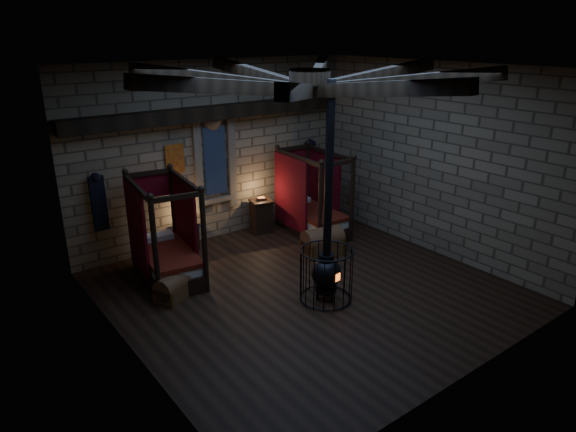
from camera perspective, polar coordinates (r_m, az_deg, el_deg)
room at (r=9.12m, az=2.02°, el=13.34°), size 7.02×7.02×4.29m
bed_left at (r=10.75m, az=-13.35°, el=-4.12°), size 1.28×2.08×2.05m
bed_right at (r=12.80m, az=2.59°, el=0.36°), size 1.17×2.02×2.03m
trunk_left at (r=10.00m, az=-12.56°, el=-7.74°), size 0.82×0.70×0.51m
trunk_right at (r=11.60m, az=3.85°, el=-2.95°), size 0.95×0.68×0.65m
nightstand_left at (r=12.01m, az=-11.01°, el=-2.17°), size 0.43×0.41×0.81m
nightstand_right at (r=12.84m, az=-2.98°, el=0.04°), size 0.61×0.60×0.90m
stove at (r=9.58m, az=4.27°, el=-5.96°), size 0.99×0.99×4.05m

